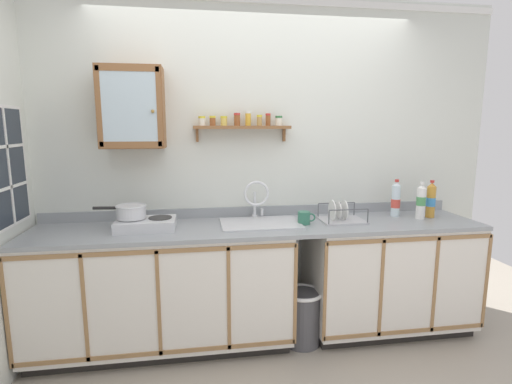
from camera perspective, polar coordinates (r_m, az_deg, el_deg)
The scene contains 17 objects.
floor at distance 2.92m, azimuth 2.30°, elevation -24.60°, with size 6.39×6.39×0.00m, color #9E9384.
back_wall at distance 3.17m, azimuth -0.16°, elevation 3.94°, with size 3.99×0.07×2.64m.
lower_cabinet_run at distance 3.04m, azimuth -13.57°, elevation -13.82°, with size 1.89×0.63×0.88m.
lower_cabinet_run_right at distance 3.39m, azimuth 18.80°, elevation -11.59°, with size 1.30×0.63×0.88m.
countertop at distance 2.92m, azimuth 0.84°, elevation -5.13°, with size 3.35×0.65×0.03m, color gray.
backsplash at distance 3.19m, azimuth -0.06°, elevation -2.83°, with size 3.35×0.02×0.08m, color gray.
sink at distance 2.95m, azimuth 0.57°, elevation -4.99°, with size 0.59×0.44×0.44m.
hot_plate_stove at distance 2.88m, azimuth -15.90°, elevation -4.57°, with size 0.42×0.27×0.08m.
saucepan at distance 2.90m, azimuth -17.97°, elevation -2.71°, with size 0.37×0.21×0.10m.
bottle_water_clear_0 at distance 3.37m, azimuth 19.89°, elevation -1.09°, with size 0.07×0.07×0.30m.
bottle_opaque_white_1 at distance 3.34m, azimuth 23.12°, elevation -1.29°, with size 0.07×0.07×0.30m.
bottle_juice_amber_2 at distance 3.43m, azimuth 24.36°, elevation -1.12°, with size 0.07×0.07×0.30m.
dish_rack at distance 3.09m, azimuth 12.36°, elevation -3.57°, with size 0.33×0.28×0.17m.
mug at distance 2.95m, azimuth 7.14°, elevation -3.80°, with size 0.13×0.09×0.10m.
wall_cabinet at distance 3.00m, azimuth -17.77°, elevation 11.73°, with size 0.45×0.28×0.58m.
spice_shelf at distance 3.04m, azimuth -2.11°, elevation 9.84°, with size 0.75×0.14×0.23m.
trash_bin at distance 3.11m, azimuth 6.85°, elevation -17.66°, with size 0.31×0.31×0.42m.
Camera 1 is at (-0.48, -2.37, 1.64)m, focal length 27.16 mm.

